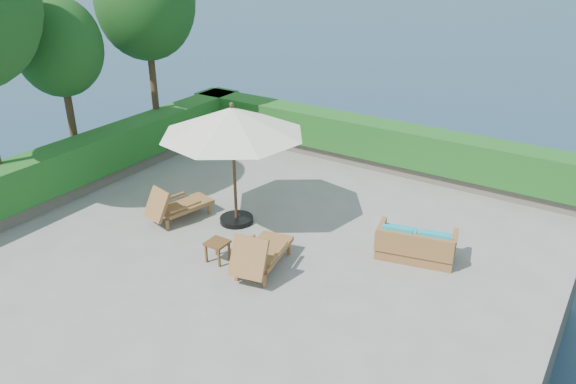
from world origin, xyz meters
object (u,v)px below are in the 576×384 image
Objects in this scene: lounge_right at (260,253)px; wicker_loveseat at (415,246)px; lounge_left at (176,205)px; patio_umbrella at (232,122)px; side_table at (217,245)px.

wicker_loveseat is (2.43, 2.14, -0.11)m from lounge_right.
lounge_left is 0.97× the size of wicker_loveseat.
patio_umbrella is 8.42× the size of side_table.
lounge_right reaches higher than lounge_left.
lounge_right is (1.69, -1.40, -2.04)m from patio_umbrella.
wicker_loveseat is at bearing 10.17° from patio_umbrella.
side_table is (0.73, -1.57, -2.08)m from patio_umbrella.
patio_umbrella is at bearing 114.78° from side_table.
lounge_left is 2.18m from side_table.
lounge_right reaches higher than side_table.
side_table is at bearing -11.18° from lounge_left.
patio_umbrella is at bearing 177.43° from wicker_loveseat.
patio_umbrella reaches higher than side_table.
wicker_loveseat is at bearing 29.97° from lounge_right.
lounge_left is at bearing -151.97° from patio_umbrella.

